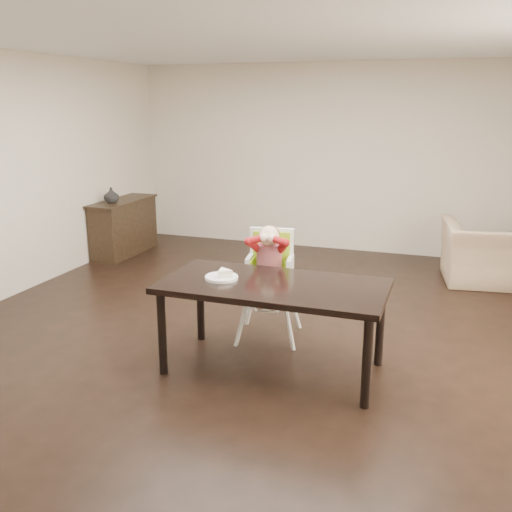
# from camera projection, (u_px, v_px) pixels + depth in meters

# --- Properties ---
(ground) EXTENTS (7.00, 7.00, 0.00)m
(ground) POSITION_uv_depth(u_px,v_px,m) (255.00, 334.00, 5.46)
(ground) COLOR black
(ground) RESTS_ON ground
(room_walls) EXTENTS (6.02, 7.02, 2.71)m
(room_walls) POSITION_uv_depth(u_px,v_px,m) (255.00, 137.00, 4.97)
(room_walls) COLOR beige
(room_walls) RESTS_ON ground
(dining_table) EXTENTS (1.80, 0.90, 0.75)m
(dining_table) POSITION_uv_depth(u_px,v_px,m) (273.00, 293.00, 4.58)
(dining_table) COLOR black
(dining_table) RESTS_ON ground
(high_chair) EXTENTS (0.51, 0.51, 1.07)m
(high_chair) POSITION_uv_depth(u_px,v_px,m) (270.00, 259.00, 5.23)
(high_chair) COLOR white
(high_chair) RESTS_ON ground
(plate) EXTENTS (0.32, 0.32, 0.08)m
(plate) POSITION_uv_depth(u_px,v_px,m) (222.00, 276.00, 4.66)
(plate) COLOR white
(plate) RESTS_ON dining_table
(armchair) EXTENTS (1.24, 0.90, 1.00)m
(armchair) POSITION_uv_depth(u_px,v_px,m) (494.00, 243.00, 6.86)
(armchair) COLOR tan
(armchair) RESTS_ON ground
(sideboard) EXTENTS (0.44, 1.26, 0.79)m
(sideboard) POSITION_uv_depth(u_px,v_px,m) (124.00, 227.00, 8.24)
(sideboard) COLOR black
(sideboard) RESTS_ON ground
(vase) EXTENTS (0.27, 0.28, 0.21)m
(vase) POSITION_uv_depth(u_px,v_px,m) (111.00, 196.00, 7.87)
(vase) COLOR #99999E
(vase) RESTS_ON sideboard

